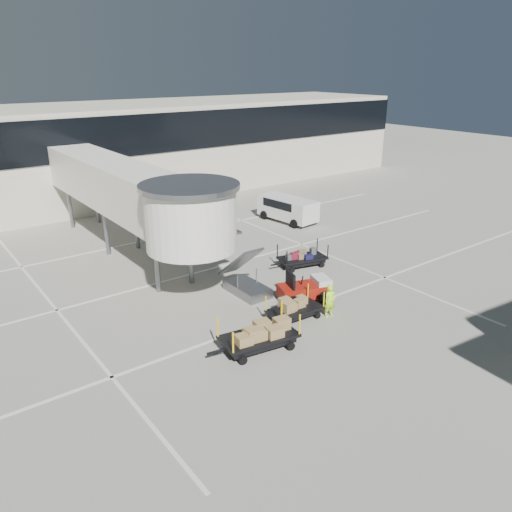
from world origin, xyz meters
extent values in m
plane|color=#9C988C|center=(0.00, 0.00, 0.00)|extent=(140.00, 140.00, 0.00)
cube|color=silver|center=(0.00, 2.00, 0.01)|extent=(40.00, 0.15, 0.02)
cube|color=silver|center=(0.00, 9.00, 0.01)|extent=(40.00, 0.15, 0.02)
cube|color=silver|center=(0.00, 16.00, 0.01)|extent=(40.00, 0.15, 0.02)
cube|color=silver|center=(6.00, 10.00, 0.01)|extent=(0.15, 30.00, 0.02)
cube|color=silver|center=(-10.00, 10.00, 0.01)|extent=(0.15, 30.00, 0.02)
cube|color=beige|center=(0.00, 30.00, 4.00)|extent=(64.00, 12.00, 8.00)
cube|color=black|center=(0.00, 23.95, 6.00)|extent=(64.00, 0.12, 3.20)
cube|color=white|center=(-4.00, 15.00, 4.30)|extent=(3.00, 18.00, 2.80)
cylinder|color=white|center=(-4.00, 6.00, 4.30)|extent=(4.40, 4.40, 3.00)
cylinder|color=slate|center=(-4.00, 6.00, 5.90)|extent=(4.80, 4.80, 0.25)
cylinder|color=slate|center=(-5.00, 8.00, 1.45)|extent=(0.28, 0.28, 2.90)
cylinder|color=slate|center=(-3.00, 8.00, 1.45)|extent=(0.28, 0.28, 2.90)
cylinder|color=slate|center=(-5.00, 15.00, 1.45)|extent=(0.28, 0.28, 2.90)
cylinder|color=slate|center=(-3.00, 15.00, 1.45)|extent=(0.28, 0.28, 2.90)
cylinder|color=slate|center=(-5.00, 22.00, 1.45)|extent=(0.28, 0.28, 2.90)
cylinder|color=slate|center=(-3.00, 22.00, 1.45)|extent=(0.28, 0.28, 2.90)
cube|color=slate|center=(-1.40, 5.00, 0.25)|extent=(1.40, 2.60, 0.50)
cube|color=slate|center=(-1.40, 5.60, 1.60)|extent=(1.20, 2.60, 2.06)
cube|color=slate|center=(-1.40, 7.00, 2.85)|extent=(1.40, 1.20, 0.12)
cube|color=maroon|center=(0.36, 2.57, 0.58)|extent=(2.77, 1.95, 0.63)
cube|color=silver|center=(1.25, 2.26, 0.99)|extent=(1.07, 1.33, 0.37)
cube|color=black|center=(-0.34, 2.81, 1.20)|extent=(0.46, 1.03, 0.94)
cylinder|color=black|center=(-0.66, 2.20, 0.34)|extent=(0.72, 0.46, 0.67)
cylinder|color=black|center=(-0.21, 3.48, 0.34)|extent=(0.72, 0.46, 0.67)
cylinder|color=black|center=(0.93, 1.65, 0.34)|extent=(0.72, 0.46, 0.67)
cylinder|color=black|center=(1.37, 2.94, 0.34)|extent=(0.72, 0.46, 0.67)
cube|color=black|center=(3.46, 6.12, 0.51)|extent=(3.06, 2.03, 0.11)
cube|color=black|center=(3.46, 6.12, 0.35)|extent=(2.73, 1.76, 0.23)
cube|color=black|center=(1.78, 6.54, 0.37)|extent=(0.65, 0.23, 0.07)
cylinder|color=black|center=(2.35, 5.75, 0.16)|extent=(0.34, 0.20, 0.32)
cylinder|color=black|center=(2.65, 6.97, 0.16)|extent=(0.34, 0.20, 0.32)
cylinder|color=black|center=(4.26, 5.28, 0.16)|extent=(0.34, 0.20, 0.32)
cylinder|color=black|center=(4.56, 6.50, 0.16)|extent=(0.34, 0.20, 0.32)
cylinder|color=black|center=(2.00, 5.83, 0.93)|extent=(0.07, 0.07, 0.84)
cylinder|color=black|center=(2.30, 7.06, 0.93)|extent=(0.07, 0.07, 0.84)
cylinder|color=black|center=(4.61, 5.19, 0.93)|extent=(0.07, 0.07, 0.84)
cylinder|color=black|center=(4.91, 6.42, 0.93)|extent=(0.07, 0.07, 0.84)
cube|color=brown|center=(3.69, 6.35, 0.75)|extent=(0.42, 0.39, 0.37)
cube|color=maroon|center=(4.09, 6.36, 0.70)|extent=(0.57, 0.44, 0.25)
cube|color=#47474C|center=(3.85, 6.43, 0.69)|extent=(0.53, 0.41, 0.25)
cube|color=maroon|center=(2.74, 6.74, 0.75)|extent=(0.44, 0.43, 0.35)
cube|color=brown|center=(2.57, 5.86, 0.71)|extent=(0.56, 0.46, 0.28)
cube|color=brown|center=(3.61, 5.86, 0.75)|extent=(0.40, 0.38, 0.37)
cube|color=maroon|center=(4.17, 6.30, 0.77)|extent=(0.54, 0.36, 0.40)
cube|color=brown|center=(2.73, 6.50, 0.71)|extent=(0.50, 0.38, 0.28)
cube|color=maroon|center=(2.79, 6.59, 0.73)|extent=(0.46, 0.41, 0.31)
cube|color=black|center=(-1.25, 1.40, 0.48)|extent=(2.69, 1.45, 0.10)
cube|color=black|center=(-1.25, 1.40, 0.32)|extent=(2.41, 1.24, 0.22)
cube|color=black|center=(-2.86, 1.49, 0.35)|extent=(0.61, 0.10, 0.07)
cylinder|color=black|center=(-2.19, 0.86, 0.15)|extent=(0.30, 0.14, 0.30)
cylinder|color=black|center=(-2.13, 2.04, 0.15)|extent=(0.30, 0.14, 0.30)
cylinder|color=black|center=(-0.36, 0.76, 0.15)|extent=(0.30, 0.14, 0.30)
cylinder|color=black|center=(-0.30, 1.94, 0.15)|extent=(0.30, 0.14, 0.30)
cylinder|color=yellow|center=(-2.53, 0.88, 0.87)|extent=(0.06, 0.06, 0.79)
cylinder|color=yellow|center=(-2.47, 2.06, 0.87)|extent=(0.06, 0.06, 0.79)
cylinder|color=yellow|center=(-0.02, 0.74, 0.87)|extent=(0.06, 0.06, 0.79)
cylinder|color=yellow|center=(0.04, 1.92, 0.87)|extent=(0.06, 0.06, 0.79)
cube|color=tan|center=(-2.21, 1.04, 0.71)|extent=(0.45, 0.34, 0.35)
cube|color=tan|center=(-0.44, 1.73, 0.77)|extent=(0.47, 0.42, 0.47)
cube|color=tan|center=(-1.43, 1.14, 0.76)|extent=(0.53, 0.48, 0.46)
cube|color=tan|center=(-1.34, 1.54, 0.73)|extent=(0.47, 0.41, 0.40)
cube|color=tan|center=(-1.24, 1.06, 0.72)|extent=(0.53, 0.35, 0.38)
cube|color=tan|center=(-0.39, 1.12, 0.76)|extent=(0.54, 0.45, 0.46)
cube|color=tan|center=(-0.98, 1.32, 0.74)|extent=(0.45, 0.44, 0.42)
cube|color=black|center=(-4.23, 0.27, 0.59)|extent=(3.42, 2.06, 0.13)
cube|color=black|center=(-4.23, 0.27, 0.40)|extent=(3.06, 1.78, 0.27)
cube|color=black|center=(-6.19, 0.56, 0.43)|extent=(0.76, 0.19, 0.09)
cylinder|color=black|center=(-5.45, -0.28, 0.18)|extent=(0.38, 0.20, 0.36)
cylinder|color=black|center=(-5.24, 1.15, 0.18)|extent=(0.38, 0.20, 0.36)
cylinder|color=black|center=(-3.22, -0.61, 0.18)|extent=(0.38, 0.20, 0.36)
cylinder|color=black|center=(-3.01, 0.82, 0.18)|extent=(0.38, 0.20, 0.36)
cylinder|color=yellow|center=(-5.86, -0.22, 1.07)|extent=(0.08, 0.08, 0.97)
cylinder|color=yellow|center=(-5.65, 1.21, 1.07)|extent=(0.08, 0.08, 0.97)
cylinder|color=yellow|center=(-2.81, -0.67, 1.07)|extent=(0.08, 0.08, 0.97)
cylinder|color=yellow|center=(-2.59, 0.76, 1.07)|extent=(0.08, 0.08, 0.97)
cube|color=tan|center=(-3.07, 0.17, 0.88)|extent=(0.53, 0.49, 0.44)
cube|color=tan|center=(-3.58, 0.32, 0.86)|extent=(0.58, 0.52, 0.42)
cube|color=tan|center=(-4.57, 0.38, 0.89)|extent=(0.58, 0.57, 0.48)
cube|color=tan|center=(-5.38, 0.41, 0.89)|extent=(0.73, 0.51, 0.47)
cube|color=tan|center=(-3.59, 0.30, 0.92)|extent=(0.73, 0.48, 0.53)
cube|color=tan|center=(-3.88, 0.63, 0.84)|extent=(0.69, 0.55, 0.38)
cube|color=tan|center=(-3.32, -0.37, 0.92)|extent=(0.72, 0.55, 0.53)
imported|color=#B1FF1A|center=(0.23, 0.58, 0.80)|extent=(0.64, 0.48, 1.61)
cube|color=silver|center=(8.72, 13.70, 1.04)|extent=(2.46, 4.94, 1.53)
cube|color=silver|center=(8.48, 15.82, 0.74)|extent=(1.88, 0.75, 0.89)
cube|color=black|center=(8.70, 13.90, 1.44)|extent=(2.28, 3.17, 0.61)
cylinder|color=black|center=(7.97, 12.02, 0.34)|extent=(0.31, 0.70, 0.67)
cylinder|color=black|center=(9.84, 12.24, 0.34)|extent=(0.31, 0.70, 0.67)
cylinder|color=black|center=(7.61, 15.17, 0.34)|extent=(0.31, 0.70, 0.67)
cylinder|color=black|center=(9.48, 15.38, 0.34)|extent=(0.31, 0.70, 0.67)
camera|label=1|loc=(-15.29, -14.27, 11.18)|focal=35.00mm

